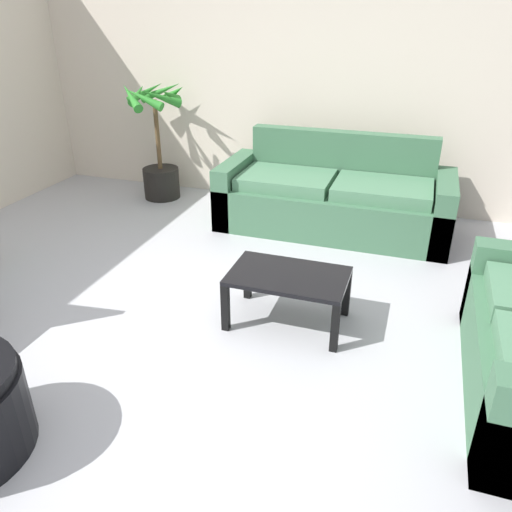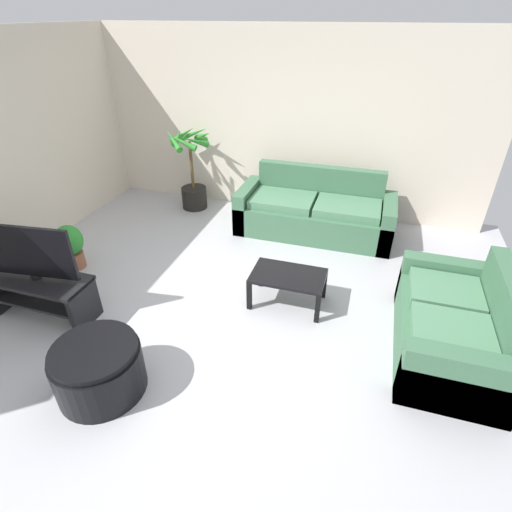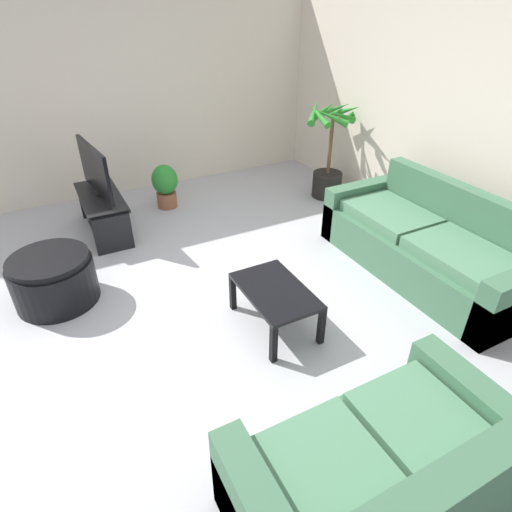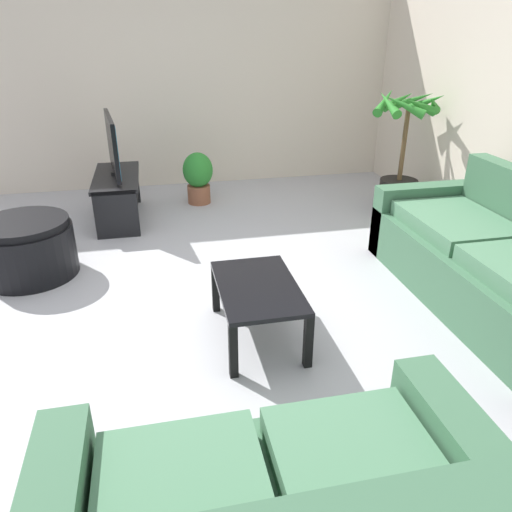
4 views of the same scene
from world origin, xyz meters
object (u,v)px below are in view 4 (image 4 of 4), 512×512
(tv, at_px, (112,145))
(potted_palm, at_px, (401,161))
(potted_plant_small, at_px, (198,176))
(couch_main, at_px, (499,269))
(tv_stand, at_px, (118,191))
(coffee_table, at_px, (258,293))
(ottoman, at_px, (27,248))

(tv, relative_size, potted_palm, 0.76)
(potted_palm, distance_m, potted_plant_small, 2.26)
(couch_main, height_order, potted_palm, potted_palm)
(tv_stand, relative_size, coffee_table, 1.37)
(couch_main, height_order, potted_plant_small, couch_main)
(coffee_table, relative_size, potted_palm, 0.62)
(tv_stand, height_order, ottoman, tv_stand)
(coffee_table, bearing_deg, couch_main, 90.62)
(tv, height_order, ottoman, tv)
(tv_stand, bearing_deg, potted_plant_small, 111.44)
(ottoman, bearing_deg, tv_stand, 150.16)
(couch_main, bearing_deg, tv, -131.47)
(coffee_table, height_order, potted_palm, potted_palm)
(coffee_table, distance_m, potted_plant_small, 2.79)
(ottoman, bearing_deg, couch_main, 70.06)
(couch_main, relative_size, potted_palm, 1.71)
(tv_stand, xyz_separation_m, potted_plant_small, (-0.34, 0.88, 0.01))
(potted_palm, bearing_deg, coffee_table, -44.45)
(tv_stand, xyz_separation_m, potted_palm, (0.36, 3.01, 0.24))
(tv_stand, bearing_deg, potted_palm, 83.16)
(potted_plant_small, bearing_deg, coffee_table, 1.88)
(ottoman, bearing_deg, potted_plant_small, 134.46)
(potted_plant_small, distance_m, ottoman, 2.18)
(coffee_table, bearing_deg, potted_plant_small, -178.12)
(potted_plant_small, bearing_deg, couch_main, 34.02)
(potted_palm, distance_m, ottoman, 3.79)
(potted_plant_small, bearing_deg, tv_stand, -68.56)
(tv_stand, height_order, potted_plant_small, potted_plant_small)
(tv, relative_size, coffee_table, 1.24)
(tv, height_order, potted_plant_small, tv)
(tv, relative_size, potted_plant_small, 1.69)
(ottoman, bearing_deg, coffee_table, 52.55)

